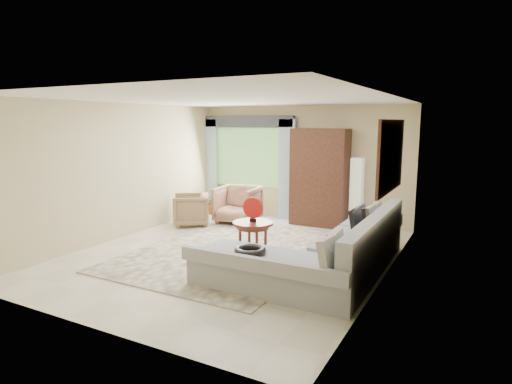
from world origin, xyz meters
The scene contains 17 objects.
ground centered at (0.00, 0.00, 0.00)m, with size 6.00×6.00×0.00m, color silver.
area_rug centered at (-0.12, 0.10, 0.01)m, with size 3.00×4.00×0.02m, color beige.
sectional_sofa centered at (1.78, -0.18, 0.28)m, with size 2.30×3.46×0.90m.
tv_screen centered at (2.05, 0.33, 0.72)m, with size 0.06×0.74×0.48m, color black.
garden_hose centered at (1.00, -1.22, 0.55)m, with size 0.43×0.43×0.09m, color black.
coffee_table centered at (0.46, -0.15, 0.34)m, with size 0.65×0.65×0.65m.
red_disc centered at (0.46, -0.15, 0.88)m, with size 0.34×0.34×0.03m, color #AC1511.
armchair_left centered at (-1.89, 1.36, 0.34)m, with size 0.74×0.76×0.69m, color #937350.
armchair_right centered at (-1.11, 2.04, 0.41)m, with size 0.88×0.91×0.83m, color #A07057.
potted_plant centered at (-2.13, 2.60, 0.30)m, with size 0.54×0.47×0.60m, color #999999.
armoire centered at (0.55, 2.72, 1.05)m, with size 1.20×0.55×2.10m, color black.
floor_lamp centered at (1.35, 2.78, 0.75)m, with size 0.24×0.24×1.50m, color silver.
window centered at (-1.35, 2.97, 1.40)m, with size 1.80×0.04×1.40m, color #669E59.
curtain_left centered at (-2.40, 2.88, 1.15)m, with size 0.40×0.08×2.30m, color #9EB7CC.
curtain_right centered at (-0.30, 2.88, 1.15)m, with size 0.40×0.08×2.30m, color #9EB7CC.
valance centered at (-1.35, 2.90, 2.25)m, with size 2.40×0.12×0.26m, color #1E232D.
wall_mirror centered at (2.46, 0.35, 1.75)m, with size 0.05×1.70×1.05m.
Camera 1 is at (3.66, -6.03, 2.24)m, focal length 30.00 mm.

